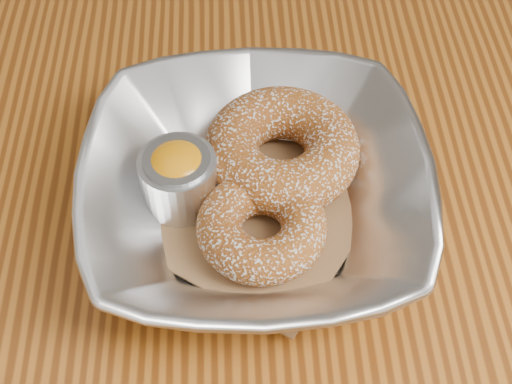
{
  "coord_description": "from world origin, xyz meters",
  "views": [
    {
      "loc": [
        -0.01,
        -0.37,
        1.16
      ],
      "look_at": [
        0.0,
        -0.07,
        0.78
      ],
      "focal_mm": 50.0,
      "sensor_mm": 36.0,
      "label": 1
    }
  ],
  "objects_px": {
    "donut_back": "(282,149)",
    "ramekin": "(179,177)",
    "table": "(248,217)",
    "serving_bowl": "(256,193)",
    "donut_front": "(262,227)"
  },
  "relations": [
    {
      "from": "donut_back",
      "to": "ramekin",
      "type": "distance_m",
      "value": 0.08
    },
    {
      "from": "donut_back",
      "to": "ramekin",
      "type": "xyz_separation_m",
      "value": [
        -0.07,
        -0.03,
        0.0
      ]
    },
    {
      "from": "table",
      "to": "serving_bowl",
      "type": "distance_m",
      "value": 0.15
    },
    {
      "from": "table",
      "to": "ramekin",
      "type": "relative_size",
      "value": 22.3
    },
    {
      "from": "table",
      "to": "donut_back",
      "type": "distance_m",
      "value": 0.14
    },
    {
      "from": "serving_bowl",
      "to": "ramekin",
      "type": "distance_m",
      "value": 0.05
    },
    {
      "from": "donut_front",
      "to": "ramekin",
      "type": "bearing_deg",
      "value": 145.06
    },
    {
      "from": "donut_front",
      "to": "donut_back",
      "type": "bearing_deg",
      "value": 74.82
    },
    {
      "from": "serving_bowl",
      "to": "ramekin",
      "type": "xyz_separation_m",
      "value": [
        -0.05,
        0.01,
        0.0
      ]
    },
    {
      "from": "serving_bowl",
      "to": "donut_back",
      "type": "xyz_separation_m",
      "value": [
        0.02,
        0.04,
        0.0
      ]
    },
    {
      "from": "serving_bowl",
      "to": "donut_back",
      "type": "bearing_deg",
      "value": 62.39
    },
    {
      "from": "table",
      "to": "donut_front",
      "type": "distance_m",
      "value": 0.16
    },
    {
      "from": "table",
      "to": "donut_back",
      "type": "bearing_deg",
      "value": -54.4
    },
    {
      "from": "table",
      "to": "serving_bowl",
      "type": "height_order",
      "value": "serving_bowl"
    },
    {
      "from": "serving_bowl",
      "to": "donut_back",
      "type": "relative_size",
      "value": 2.12
    }
  ]
}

